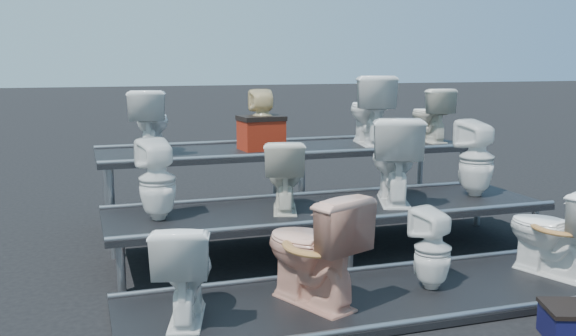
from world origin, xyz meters
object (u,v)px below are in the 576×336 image
object	(u,v)px
toilet_11	(430,115)
toilet_7	(476,158)
toilet_1	(312,248)
toilet_6	(394,159)
toilet_10	(369,110)
toilet_9	(263,119)
toilet_3	(552,230)
toilet_0	(185,270)
toilet_2	(432,249)
toilet_8	(151,122)
red_crate	(261,135)
toilet_4	(157,180)
toilet_5	(284,175)

from	to	relation	value
toilet_11	toilet_7	bearing A→B (deg)	81.72
toilet_1	toilet_6	xyz separation A→B (m)	(1.33, 1.30, 0.40)
toilet_10	toilet_11	world-z (taller)	toilet_10
toilet_11	toilet_9	bearing A→B (deg)	0.72
toilet_3	toilet_10	xyz separation A→B (m)	(-0.47, 2.60, 0.82)
toilet_0	toilet_2	size ratio (longest dim) A/B	1.09
toilet_8	toilet_9	distance (m)	1.23
toilet_0	toilet_1	distance (m)	0.94
toilet_3	toilet_6	size ratio (longest dim) A/B	0.89
red_crate	toilet_10	bearing A→B (deg)	-2.73
toilet_10	toilet_4	bearing A→B (deg)	36.37
toilet_3	toilet_7	world-z (taller)	toilet_7
toilet_0	toilet_3	world-z (taller)	toilet_3
toilet_5	toilet_11	size ratio (longest dim) A/B	1.03
toilet_3	toilet_10	distance (m)	2.77
toilet_0	toilet_1	xyz separation A→B (m)	(0.94, 0.00, 0.07)
toilet_1	toilet_6	world-z (taller)	toilet_6
toilet_8	toilet_11	xyz separation A→B (m)	(3.33, 0.00, -0.02)
toilet_10	toilet_11	size ratio (longest dim) A/B	1.25
toilet_3	toilet_5	bearing A→B (deg)	-53.06
toilet_0	red_crate	xyz separation A→B (m)	(1.26, 2.54, 0.61)
toilet_0	toilet_11	distance (m)	4.35
toilet_8	toilet_4	bearing A→B (deg)	99.57
toilet_0	toilet_1	world-z (taller)	toilet_1
toilet_4	toilet_8	distance (m)	1.36
toilet_3	toilet_7	bearing A→B (deg)	-114.83
toilet_6	toilet_11	size ratio (longest dim) A/B	1.32
toilet_1	toilet_3	xyz separation A→B (m)	(2.13, 0.00, -0.04)
toilet_3	toilet_6	bearing A→B (deg)	-77.27
toilet_2	toilet_11	bearing A→B (deg)	-136.49
red_crate	toilet_9	bearing A→B (deg)	55.26
toilet_3	toilet_8	bearing A→B (deg)	-60.09
toilet_3	toilet_9	distance (m)	3.23
toilet_8	red_crate	world-z (taller)	toilet_8
toilet_0	toilet_9	xyz separation A→B (m)	(1.30, 2.60, 0.78)
toilet_2	red_crate	bearing A→B (deg)	-92.19
toilet_4	toilet_7	distance (m)	3.22
toilet_0	toilet_4	xyz separation A→B (m)	(-0.02, 1.30, 0.40)
toilet_0	toilet_10	size ratio (longest dim) A/B	0.87
toilet_2	toilet_4	bearing A→B (deg)	-50.62
toilet_2	toilet_3	size ratio (longest dim) A/B	0.85
toilet_1	toilet_7	xyz separation A→B (m)	(2.26, 1.30, 0.37)
toilet_0	toilet_6	world-z (taller)	toilet_6
toilet_7	toilet_11	size ratio (longest dim) A/B	1.21
toilet_8	toilet_3	bearing A→B (deg)	152.79
toilet_9	toilet_11	bearing A→B (deg)	-174.25
toilet_4	toilet_9	distance (m)	1.89
toilet_3	toilet_6	distance (m)	1.59
toilet_5	toilet_10	distance (m)	2.01
toilet_1	toilet_8	world-z (taller)	toilet_8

